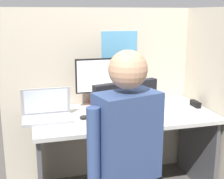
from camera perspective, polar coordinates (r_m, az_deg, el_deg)
cubicle_panel_back at (r=2.86m, az=-0.15°, el=-0.79°), size 1.94×0.05×1.54m
cubicle_panel_right at (r=2.75m, az=17.62°, el=-2.18°), size 0.04×1.38×1.54m
desk at (r=2.58m, az=2.07°, el=-8.02°), size 1.44×0.73×0.71m
paper_box at (r=2.69m, az=-0.66°, el=-2.57°), size 0.29×0.23×0.05m
monitor at (r=2.64m, az=-0.69°, el=2.23°), size 0.56×0.18×0.37m
laptop at (r=2.41m, az=-11.79°, el=-4.32°), size 0.37×0.23×0.24m
mouse at (r=2.39m, az=-5.16°, el=-5.07°), size 0.07×0.05×0.03m
stapler at (r=2.78m, az=15.01°, el=-2.55°), size 0.04×0.13×0.05m
carrot_toy at (r=2.24m, az=1.93°, el=-6.28°), size 0.04×0.12×0.04m
office_chair at (r=1.94m, az=2.56°, el=-15.13°), size 0.57×0.62×1.09m
person at (r=1.69m, az=2.83°, el=-11.73°), size 0.46×0.51×1.32m
coffee_mug at (r=2.77m, az=7.22°, el=-1.79°), size 0.09×0.09×0.09m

